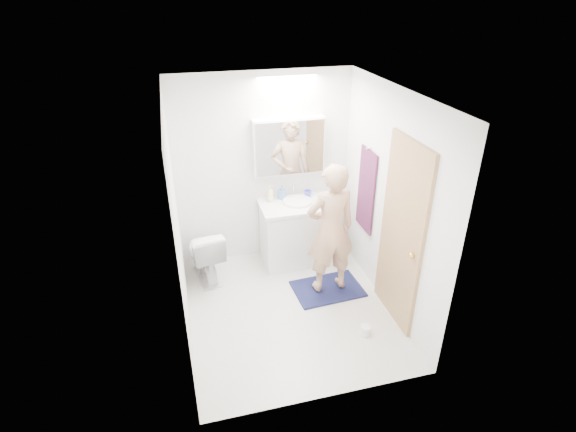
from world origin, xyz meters
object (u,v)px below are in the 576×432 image
object	(u,v)px
soap_bottle_a	(270,194)
person	(331,229)
toilet_paper_roll	(365,330)
medicine_cabinet	(289,146)
soap_bottle_b	(282,192)
toothbrush_cup	(308,194)
vanity_cabinet	(298,233)
toilet	(204,253)

from	to	relation	value
soap_bottle_a	person	bearing A→B (deg)	-61.33
person	toilet_paper_roll	world-z (taller)	person
medicine_cabinet	soap_bottle_a	size ratio (longest dim) A/B	4.21
soap_bottle_b	soap_bottle_a	bearing A→B (deg)	-169.17
medicine_cabinet	toothbrush_cup	distance (m)	0.68
vanity_cabinet	soap_bottle_b	world-z (taller)	soap_bottle_b
medicine_cabinet	toilet_paper_roll	world-z (taller)	medicine_cabinet
soap_bottle_a	soap_bottle_b	xyz separation A→B (m)	(0.16, 0.03, -0.01)
toilet_paper_roll	soap_bottle_a	bearing A→B (deg)	109.83
medicine_cabinet	toilet_paper_roll	distance (m)	2.32
vanity_cabinet	person	world-z (taller)	person
person	toilet	bearing A→B (deg)	-28.09
vanity_cabinet	soap_bottle_a	distance (m)	0.64
vanity_cabinet	toilet	distance (m)	1.22
soap_bottle_a	toilet_paper_roll	xyz separation A→B (m)	(0.62, -1.71, -0.87)
person	soap_bottle_b	world-z (taller)	person
soap_bottle_a	vanity_cabinet	bearing A→B (deg)	-25.30
soap_bottle_a	toothbrush_cup	size ratio (longest dim) A/B	2.19
vanity_cabinet	toothbrush_cup	world-z (taller)	toothbrush_cup
vanity_cabinet	toothbrush_cup	bearing A→B (deg)	42.50
vanity_cabinet	toilet_paper_roll	size ratio (longest dim) A/B	8.18
medicine_cabinet	soap_bottle_a	bearing A→B (deg)	-166.63
person	soap_bottle_a	distance (m)	1.02
toilet	toilet_paper_roll	distance (m)	2.11
medicine_cabinet	toilet_paper_roll	size ratio (longest dim) A/B	8.00
toothbrush_cup	person	bearing A→B (deg)	-90.33
toilet	medicine_cabinet	bearing A→B (deg)	-174.73
toothbrush_cup	toilet	bearing A→B (deg)	-168.76
person	toilet_paper_roll	xyz separation A→B (m)	(0.13, -0.82, -0.78)
toilet	soap_bottle_a	xyz separation A→B (m)	(0.89, 0.27, 0.58)
soap_bottle_b	toilet_paper_roll	xyz separation A→B (m)	(0.46, -1.74, -0.86)
vanity_cabinet	toilet	bearing A→B (deg)	-174.57
toothbrush_cup	toilet_paper_roll	distance (m)	1.91
medicine_cabinet	toilet	bearing A→B (deg)	-164.14
medicine_cabinet	toilet	distance (m)	1.66
vanity_cabinet	toilet_paper_roll	bearing A→B (deg)	-79.15
toothbrush_cup	toilet_paper_roll	xyz separation A→B (m)	(0.12, -1.72, -0.81)
soap_bottle_a	toothbrush_cup	world-z (taller)	soap_bottle_a
toilet	toilet_paper_roll	size ratio (longest dim) A/B	6.32
person	vanity_cabinet	bearing A→B (deg)	-80.80
person	toothbrush_cup	world-z (taller)	person
person	soap_bottle_b	xyz separation A→B (m)	(-0.33, 0.92, 0.08)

